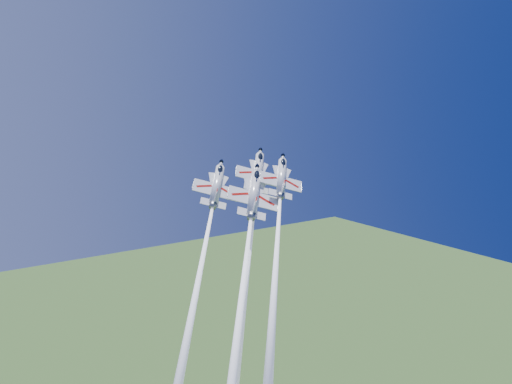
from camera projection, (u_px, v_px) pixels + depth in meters
jet_lead at (250, 239)px, 112.79m from camera, size 25.36×41.82×41.85m
jet_left at (200, 271)px, 105.32m from camera, size 27.58×46.18×46.52m
jet_right at (277, 252)px, 105.82m from camera, size 24.95×41.54×41.74m
jet_slot at (242, 292)px, 98.04m from camera, size 29.13×48.73×49.07m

